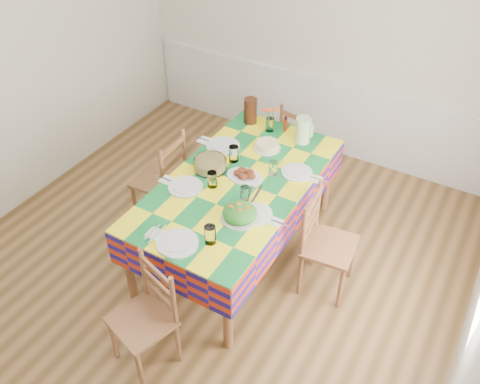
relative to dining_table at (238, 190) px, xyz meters
name	(u,v)px	position (x,y,z in m)	size (l,w,h in m)	color
room	(194,153)	(-0.14, -0.42, 0.60)	(4.58, 5.08, 2.78)	brown
wainscot	(314,110)	(-0.14, 2.06, -0.26)	(4.41, 0.06, 0.92)	silver
dining_table	(238,190)	(0.00, 0.00, 0.00)	(1.16, 2.17, 0.84)	brown
setting_near_head	(188,240)	(0.06, -0.85, 0.13)	(0.53, 0.35, 0.16)	silver
setting_left_near	(194,184)	(-0.28, -0.26, 0.13)	(0.55, 0.33, 0.15)	silver
setting_left_far	(226,149)	(-0.33, 0.34, 0.13)	(0.59, 0.35, 0.16)	silver
setting_right_near	(252,206)	(0.29, -0.26, 0.12)	(0.52, 0.30, 0.13)	silver
setting_right_far	(289,171)	(0.34, 0.33, 0.13)	(0.53, 0.31, 0.14)	silver
meat_platter	(245,175)	(0.02, 0.08, 0.12)	(0.34, 0.24, 0.07)	silver
salad_platter	(240,213)	(0.26, -0.41, 0.15)	(0.31, 0.31, 0.13)	silver
pasta_bowl	(210,164)	(-0.31, 0.03, 0.15)	(0.29, 0.29, 0.11)	white
cake	(267,146)	(-0.01, 0.58, 0.13)	(0.26, 0.26, 0.07)	silver
serving_utensils	(252,196)	(0.21, -0.12, 0.10)	(0.15, 0.34, 0.01)	black
flower_vase	(270,121)	(-0.15, 0.88, 0.21)	(0.17, 0.14, 0.27)	white
hot_sauce	(285,124)	(-0.01, 0.96, 0.18)	(0.04, 0.04, 0.16)	#B02B0E
green_pitcher	(303,130)	(0.22, 0.86, 0.22)	(0.15, 0.15, 0.26)	#AFD495
tea_pitcher	(250,111)	(-0.39, 0.92, 0.23)	(0.13, 0.13, 0.27)	black
name_card	(167,255)	(0.00, -1.04, 0.11)	(0.10, 0.03, 0.02)	silver
chair_near	(147,318)	(0.01, -1.37, -0.27)	(0.53, 0.52, 0.97)	brown
chair_far	(300,142)	(-0.01, 1.37, -0.29)	(0.47, 0.46, 0.93)	brown
chair_left	(163,180)	(-0.86, 0.00, -0.23)	(0.47, 0.49, 1.04)	brown
chair_right	(325,244)	(0.87, 0.00, -0.25)	(0.47, 0.49, 1.01)	brown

